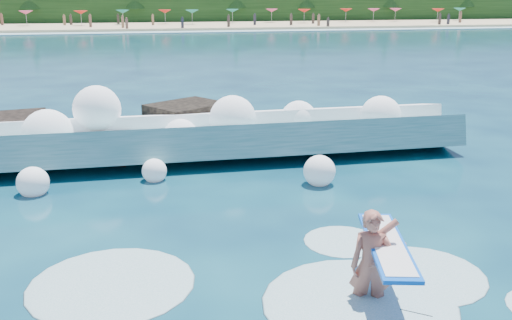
% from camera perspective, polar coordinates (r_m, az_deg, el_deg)
% --- Properties ---
extents(ground, '(200.00, 200.00, 0.00)m').
position_cam_1_polar(ground, '(11.34, -5.40, -9.07)').
color(ground, '#082740').
rests_on(ground, ground).
extents(beach, '(140.00, 20.00, 0.40)m').
position_cam_1_polar(beach, '(88.32, -11.54, 12.97)').
color(beach, tan).
rests_on(beach, ground).
extents(wet_band, '(140.00, 5.00, 0.08)m').
position_cam_1_polar(wet_band, '(77.35, -11.40, 12.43)').
color(wet_band, silver).
rests_on(wet_band, ground).
extents(treeline, '(140.00, 4.00, 5.00)m').
position_cam_1_polar(treeline, '(98.23, -11.71, 14.61)').
color(treeline, black).
rests_on(treeline, ground).
extents(breaking_wave, '(19.29, 2.95, 1.66)m').
position_cam_1_polar(breaking_wave, '(17.41, -10.87, 1.83)').
color(breaking_wave, teal).
rests_on(breaking_wave, ground).
extents(rock_cluster, '(8.70, 3.71, 1.60)m').
position_cam_1_polar(rock_cluster, '(18.77, -16.18, 2.28)').
color(rock_cluster, black).
rests_on(rock_cluster, ground).
extents(surfer_with_board, '(1.27, 3.02, 1.87)m').
position_cam_1_polar(surfer_with_board, '(9.55, 11.79, -9.86)').
color(surfer_with_board, '#A75D4E').
rests_on(surfer_with_board, ground).
extents(wave_spray, '(15.24, 4.76, 2.36)m').
position_cam_1_polar(wave_spray, '(17.13, -12.37, 3.33)').
color(wave_spray, white).
rests_on(wave_spray, ground).
extents(surf_foam, '(9.10, 5.11, 0.16)m').
position_cam_1_polar(surf_foam, '(9.90, 3.84, -13.05)').
color(surf_foam, silver).
rests_on(surf_foam, ground).
extents(beach_umbrellas, '(110.48, 5.97, 0.50)m').
position_cam_1_polar(beach_umbrellas, '(90.30, -11.69, 14.34)').
color(beach_umbrellas, red).
rests_on(beach_umbrellas, ground).
extents(beachgoers, '(99.31, 12.57, 1.93)m').
position_cam_1_polar(beachgoers, '(86.19, -21.13, 12.75)').
color(beachgoers, '#3F332D').
rests_on(beachgoers, ground).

